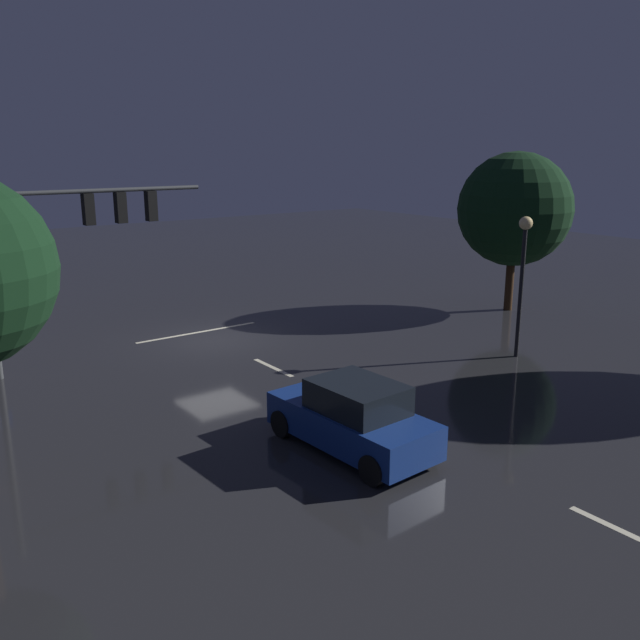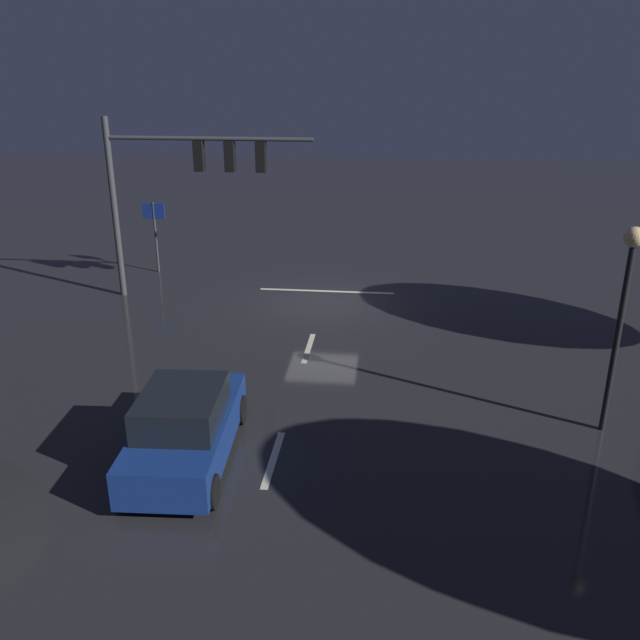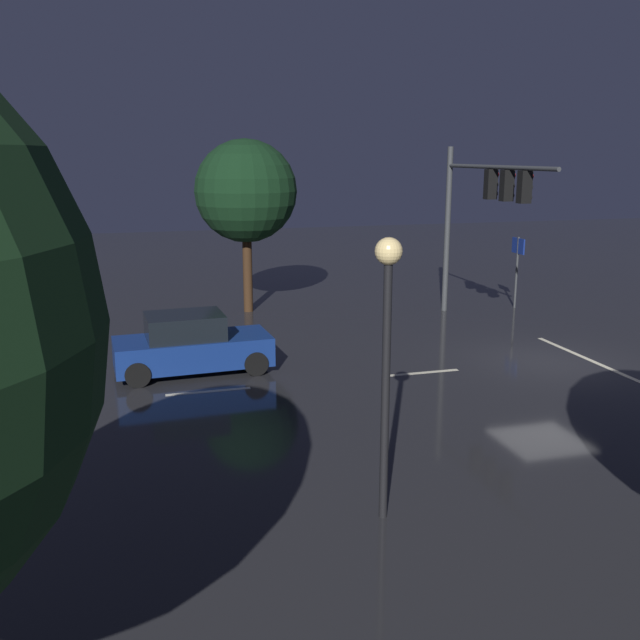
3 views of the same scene
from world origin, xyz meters
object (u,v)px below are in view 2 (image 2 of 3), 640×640
object	(u,v)px
street_lamp_left_kerb	(625,291)
traffic_signal_assembly	(184,173)
car_approaching	(185,427)
route_sign	(154,222)

from	to	relation	value
street_lamp_left_kerb	traffic_signal_assembly	bearing A→B (deg)	-33.87
traffic_signal_assembly	car_approaching	bearing A→B (deg)	105.82
traffic_signal_assembly	car_approaching	distance (m)	11.42
car_approaching	street_lamp_left_kerb	world-z (taller)	street_lamp_left_kerb
car_approaching	route_sign	world-z (taller)	route_sign
route_sign	car_approaching	bearing A→B (deg)	111.50
traffic_signal_assembly	route_sign	xyz separation A→B (m)	(2.30, -2.92, -2.40)
traffic_signal_assembly	street_lamp_left_kerb	xyz separation A→B (m)	(-12.07, 8.10, -1.09)
traffic_signal_assembly	street_lamp_left_kerb	bearing A→B (deg)	146.13
traffic_signal_assembly	car_approaching	xyz separation A→B (m)	(-2.95, 10.41, -3.65)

